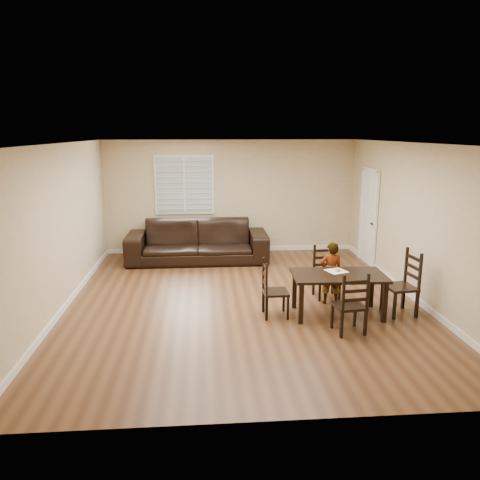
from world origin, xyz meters
name	(u,v)px	position (x,y,z in m)	size (l,w,h in m)	color
ground	(243,301)	(0.00, 0.00, 0.00)	(7.00, 7.00, 0.00)	brown
room	(244,197)	(0.04, 0.18, 1.81)	(6.04, 7.04, 2.72)	#D1B98D
dining_table	(339,280)	(1.46, -0.76, 0.59)	(1.49, 0.88, 0.68)	black
chair_near	(325,273)	(1.48, 0.17, 0.42)	(0.45, 0.43, 0.93)	black
chair_far	(353,307)	(1.45, -1.53, 0.43)	(0.47, 0.45, 0.94)	black
chair_left	(269,291)	(0.34, -0.72, 0.42)	(0.39, 0.42, 0.92)	black
chair_right	(407,285)	(2.59, -0.78, 0.48)	(0.49, 0.52, 1.05)	black
child	(331,273)	(1.48, -0.23, 0.54)	(0.39, 0.26, 1.08)	gray
napkin	(336,271)	(1.46, -0.59, 0.68)	(0.30, 0.30, 0.00)	beige
donut	(338,270)	(1.48, -0.59, 0.71)	(0.10, 0.10, 0.04)	#BA8743
sofa	(198,241)	(-0.81, 2.66, 0.46)	(3.14, 1.23, 0.92)	black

